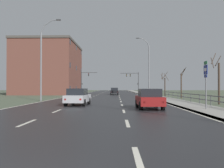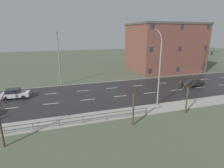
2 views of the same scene
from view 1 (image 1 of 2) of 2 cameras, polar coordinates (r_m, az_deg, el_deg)
ground_plane at (r=51.44m, az=-0.92°, el=-2.74°), size 160.00×160.00×0.12m
road_asphalt_strip at (r=63.42m, az=-0.53°, el=-2.31°), size 14.00×120.00×0.03m
sidewalk_right at (r=63.74m, az=7.07°, el=-2.25°), size 3.00×120.00×0.12m
guardrail at (r=25.24m, az=19.67°, el=-2.97°), size 0.07×29.18×1.00m
street_lamp_midground at (r=41.94m, az=8.85°, el=3.98°), size 2.37×0.24×10.54m
street_lamp_left_bank at (r=30.43m, az=-16.68°, el=5.47°), size 2.56×0.24×10.21m
highway_sign at (r=18.41m, az=21.99°, el=1.26°), size 0.09×0.68×3.63m
traffic_signal_right at (r=64.86m, az=5.36°, el=1.28°), size 5.14×0.36×5.83m
traffic_signal_left at (r=64.77m, az=-6.82°, el=1.18°), size 4.50×0.36×6.00m
car_far_right at (r=18.34m, az=9.09°, el=-3.54°), size 1.90×4.13×1.57m
car_mid_centre at (r=21.89m, az=-8.35°, el=-3.09°), size 2.02×4.19×1.57m
car_near_left at (r=52.86m, az=0.58°, el=-1.75°), size 1.91×4.14×1.57m
brick_building at (r=58.95m, az=-14.99°, el=3.64°), size 13.26×17.93×12.41m
bare_tree_near at (r=25.03m, az=24.61°, el=0.68°), size 1.09×1.26×5.15m
bare_tree_mid at (r=37.19m, az=16.66°, el=-0.05°), size 0.80×1.05×4.77m
bare_tree_far at (r=44.55m, az=12.78°, el=-0.19°), size 1.33×1.39×4.63m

